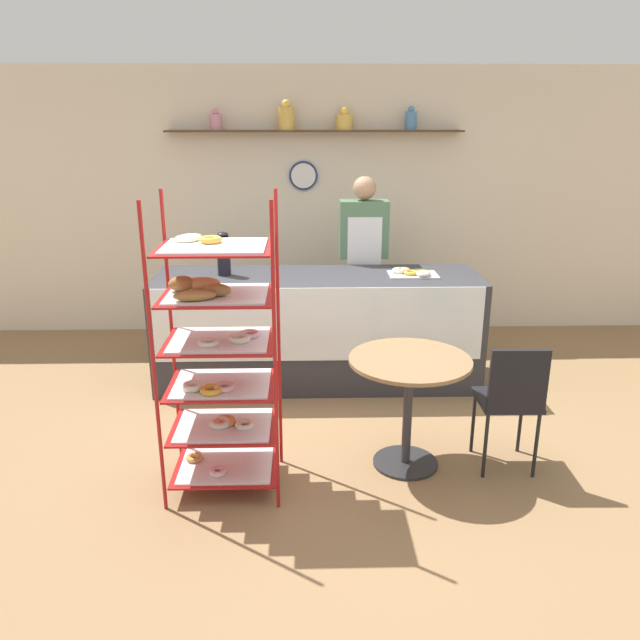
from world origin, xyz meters
The scene contains 9 objects.
ground_plane centered at (0.00, 0.00, 0.00)m, with size 14.00×14.00×0.00m, color olive.
back_wall centered at (0.00, 2.61, 1.36)m, with size 10.00×0.30×2.70m.
display_counter centered at (0.00, 1.17, 0.47)m, with size 2.73×0.80×0.95m.
pastry_rack centered at (-0.62, -0.46, 0.87)m, with size 0.69×0.53×1.82m.
person_worker centered at (0.43, 1.72, 0.94)m, with size 0.44×0.23×1.71m.
cafe_table centered at (0.55, -0.25, 0.58)m, with size 0.78×0.78×0.76m.
cafe_chair centered at (1.19, -0.34, 0.54)m, with size 0.39×0.39×0.88m.
coffee_carafe centered at (-0.78, 1.22, 1.12)m, with size 0.11×0.11×0.37m.
donut_tray_counter centered at (0.79, 1.16, 0.97)m, with size 0.41×0.27×0.05m.
Camera 1 is at (-0.11, -3.90, 2.22)m, focal length 35.00 mm.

